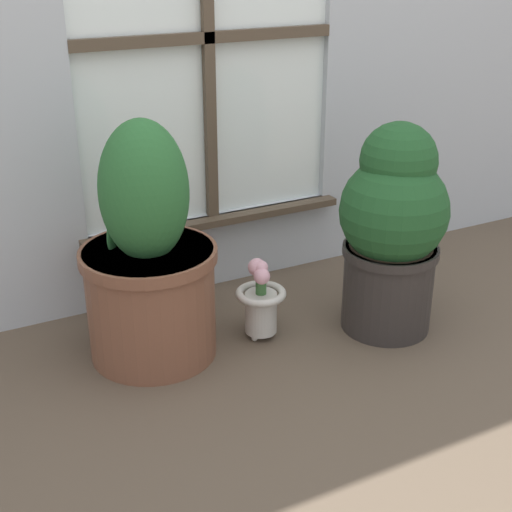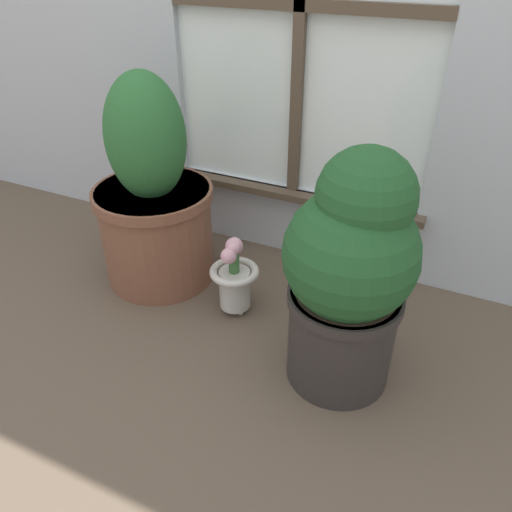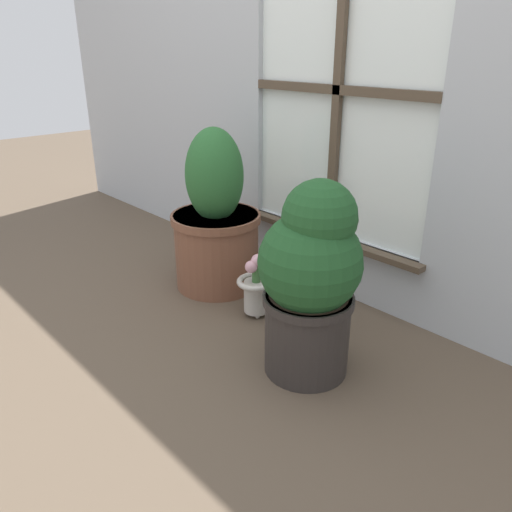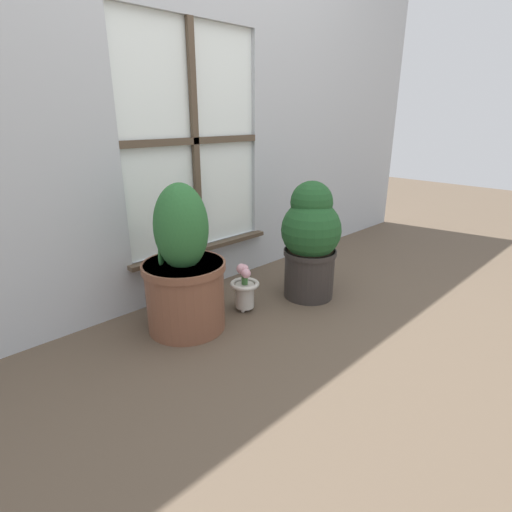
% 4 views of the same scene
% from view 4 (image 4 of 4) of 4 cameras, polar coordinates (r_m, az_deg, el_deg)
% --- Properties ---
extents(ground_plane, '(10.00, 10.00, 0.00)m').
position_cam_4_polar(ground_plane, '(2.01, 4.11, -9.79)').
color(ground_plane, brown).
extents(wall_with_window, '(4.40, 0.10, 2.50)m').
position_cam_4_polar(wall_with_window, '(2.28, -9.54, 26.51)').
color(wall_with_window, '#B2B7BC').
rests_on(wall_with_window, ground_plane).
extents(potted_plant_left, '(0.39, 0.39, 0.71)m').
position_cam_4_polar(potted_plant_left, '(1.90, -10.26, -2.27)').
color(potted_plant_left, brown).
rests_on(potted_plant_left, ground_plane).
extents(potted_plant_right, '(0.33, 0.33, 0.65)m').
position_cam_4_polar(potted_plant_right, '(2.21, 7.80, 2.37)').
color(potted_plant_right, '#2D2826').
rests_on(potted_plant_right, ground_plane).
extents(flower_vase, '(0.15, 0.15, 0.26)m').
position_cam_4_polar(flower_vase, '(2.10, -1.65, -4.62)').
color(flower_vase, '#BCB7AD').
rests_on(flower_vase, ground_plane).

